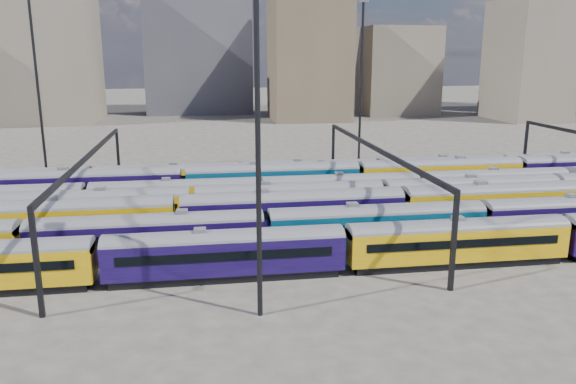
{
  "coord_description": "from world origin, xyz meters",
  "views": [
    {
      "loc": [
        -8.55,
        -57.97,
        17.78
      ],
      "look_at": [
        0.55,
        1.3,
        3.0
      ],
      "focal_mm": 35.0,
      "sensor_mm": 36.0,
      "label": 1
    }
  ],
  "objects": [
    {
      "name": "rake_3",
      "position": [
        0.55,
        0.0,
        2.67
      ],
      "size": [
        144.82,
        3.03,
        5.09
      ],
      "color": "black",
      "rests_on": "ground"
    },
    {
      "name": "mast_1",
      "position": [
        -30.0,
        22.0,
        13.97
      ],
      "size": [
        1.4,
        0.5,
        25.6
      ],
      "color": "black",
      "rests_on": "ground"
    },
    {
      "name": "rake_0",
      "position": [
        22.65,
        -15.0,
        2.55
      ],
      "size": [
        118.24,
        2.89,
        4.85
      ],
      "color": "black",
      "rests_on": "ground"
    },
    {
      "name": "gantry_2",
      "position": [
        10.0,
        0.0,
        6.79
      ],
      "size": [
        0.35,
        40.35,
        8.03
      ],
      "color": "black",
      "rests_on": "ground"
    },
    {
      "name": "rake_5",
      "position": [
        11.0,
        10.0,
        2.84
      ],
      "size": [
        131.6,
        3.21,
        5.41
      ],
      "color": "black",
      "rests_on": "ground"
    },
    {
      "name": "mast_2",
      "position": [
        -5.0,
        -22.0,
        13.97
      ],
      "size": [
        1.4,
        0.5,
        25.6
      ],
      "color": "black",
      "rests_on": "ground"
    },
    {
      "name": "mast_3",
      "position": [
        15.0,
        24.0,
        13.97
      ],
      "size": [
        1.4,
        0.5,
        25.6
      ],
      "color": "black",
      "rests_on": "ground"
    },
    {
      "name": "rake_2",
      "position": [
        11.39,
        -5.0,
        2.92
      ],
      "size": [
        135.09,
        3.29,
        5.56
      ],
      "color": "black",
      "rests_on": "ground"
    },
    {
      "name": "gantry_1",
      "position": [
        -20.0,
        0.0,
        6.79
      ],
      "size": [
        0.35,
        40.35,
        8.03
      ],
      "color": "black",
      "rests_on": "ground"
    },
    {
      "name": "rake_4",
      "position": [
        7.45,
        5.0,
        2.48
      ],
      "size": [
        134.48,
        2.81,
        4.72
      ],
      "color": "black",
      "rests_on": "ground"
    },
    {
      "name": "rake_1",
      "position": [
        -13.57,
        -10.0,
        2.67
      ],
      "size": [
        144.52,
        3.02,
        5.08
      ],
      "color": "black",
      "rests_on": "ground"
    },
    {
      "name": "rake_6",
      "position": [
        14.96,
        15.0,
        2.4
      ],
      "size": [
        111.83,
        2.73,
        4.58
      ],
      "color": "black",
      "rests_on": "ground"
    },
    {
      "name": "ground",
      "position": [
        0.0,
        0.0,
        0.0
      ],
      "size": [
        500.0,
        500.0,
        0.0
      ],
      "primitive_type": "plane",
      "color": "#423C37",
      "rests_on": "ground"
    },
    {
      "name": "skyline",
      "position": [
        104.75,
        105.73,
        20.83
      ],
      "size": [
        399.22,
        60.48,
        50.03
      ],
      "color": "#665B4C",
      "rests_on": "ground"
    }
  ]
}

